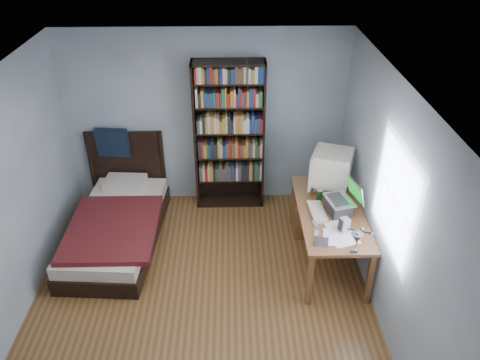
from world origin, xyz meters
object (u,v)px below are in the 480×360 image
(laptop, at_px, (340,204))
(bed, at_px, (117,222))
(desk_lamp, at_px, (357,238))
(speaker, at_px, (345,225))
(keyboard, at_px, (317,212))
(crt_monitor, at_px, (330,168))
(soda_can, at_px, (320,195))
(desk, at_px, (322,211))
(bookshelf, at_px, (229,137))

(laptop, distance_m, bed, 2.85)
(desk_lamp, bearing_deg, bed, 149.49)
(speaker, bearing_deg, bed, 143.01)
(desk_lamp, height_order, bed, desk_lamp)
(desk_lamp, height_order, keyboard, desk_lamp)
(crt_monitor, xyz_separation_m, keyboard, (-0.22, -0.51, -0.29))
(bed, bearing_deg, laptop, -10.29)
(speaker, xyz_separation_m, bed, (-2.72, 0.86, -0.56))
(keyboard, bearing_deg, soda_can, 72.39)
(desk, bearing_deg, keyboard, -109.33)
(keyboard, height_order, bookshelf, bookshelf)
(laptop, distance_m, desk_lamp, 1.12)
(keyboard, distance_m, bed, 2.58)
(desk_lamp, distance_m, speaker, 0.79)
(crt_monitor, distance_m, speaker, 0.89)
(bookshelf, bearing_deg, bed, -151.28)
(crt_monitor, distance_m, laptop, 0.53)
(desk_lamp, height_order, bookshelf, bookshelf)
(soda_can, height_order, bookshelf, bookshelf)
(speaker, distance_m, soda_can, 0.65)
(desk_lamp, relative_size, bed, 0.27)
(laptop, bearing_deg, desk_lamp, -95.62)
(bookshelf, bearing_deg, crt_monitor, -33.10)
(speaker, bearing_deg, desk_lamp, -115.79)
(crt_monitor, xyz_separation_m, soda_can, (-0.15, -0.23, -0.24))
(laptop, relative_size, desk_lamp, 0.75)
(crt_monitor, bearing_deg, speaker, -88.84)
(desk_lamp, height_order, soda_can, desk_lamp)
(desk_lamp, bearing_deg, soda_can, 93.80)
(laptop, bearing_deg, bed, 169.71)
(bed, bearing_deg, crt_monitor, 0.01)
(desk, relative_size, speaker, 8.96)
(desk, distance_m, keyboard, 0.60)
(soda_can, distance_m, bed, 2.62)
(crt_monitor, xyz_separation_m, bed, (-2.70, -0.00, -0.78))
(crt_monitor, height_order, keyboard, crt_monitor)
(desk_lamp, xyz_separation_m, soda_can, (-0.09, 1.32, -0.40))
(crt_monitor, bearing_deg, bed, -179.99)
(crt_monitor, relative_size, bed, 0.28)
(desk_lamp, bearing_deg, crt_monitor, 87.77)
(keyboard, relative_size, soda_can, 3.31)
(desk_lamp, distance_m, soda_can, 1.39)
(soda_can, relative_size, bookshelf, 0.06)
(laptop, distance_m, keyboard, 0.28)
(crt_monitor, distance_m, desk_lamp, 1.57)
(desk, xyz_separation_m, bed, (-2.65, 0.04, -0.16))
(desk, xyz_separation_m, desk_lamp, (-0.01, -1.52, 0.78))
(desk, bearing_deg, desk_lamp, -90.32)
(keyboard, bearing_deg, bed, 164.56)
(laptop, height_order, desk_lamp, desk_lamp)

